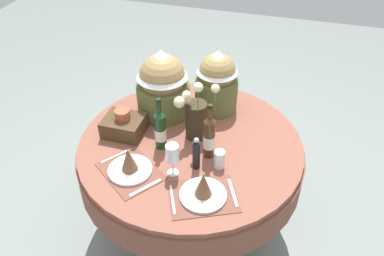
# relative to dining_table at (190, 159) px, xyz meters

# --- Properties ---
(ground) EXTENTS (8.00, 8.00, 0.00)m
(ground) POSITION_rel_dining_table_xyz_m (0.00, 0.00, -0.62)
(ground) COLOR gray
(dining_table) EXTENTS (1.35, 1.35, 0.76)m
(dining_table) POSITION_rel_dining_table_xyz_m (0.00, 0.00, 0.00)
(dining_table) COLOR brown
(dining_table) RESTS_ON ground
(place_setting_left) EXTENTS (0.43, 0.41, 0.16)m
(place_setting_left) POSITION_rel_dining_table_xyz_m (-0.24, -0.33, 0.18)
(place_setting_left) COLOR brown
(place_setting_left) RESTS_ON dining_table
(place_setting_right) EXTENTS (0.42, 0.38, 0.16)m
(place_setting_right) POSITION_rel_dining_table_xyz_m (0.18, -0.39, 0.18)
(place_setting_right) COLOR brown
(place_setting_right) RESTS_ON dining_table
(flower_vase) EXTENTS (0.25, 0.17, 0.42)m
(flower_vase) POSITION_rel_dining_table_xyz_m (0.01, 0.06, 0.29)
(flower_vase) COLOR #332819
(flower_vase) RESTS_ON dining_table
(wine_bottle_left) EXTENTS (0.07, 0.07, 0.33)m
(wine_bottle_left) POSITION_rel_dining_table_xyz_m (-0.15, -0.09, 0.26)
(wine_bottle_left) COLOR #143819
(wine_bottle_left) RESTS_ON dining_table
(wine_bottle_right) EXTENTS (0.07, 0.07, 0.35)m
(wine_bottle_right) POSITION_rel_dining_table_xyz_m (0.13, -0.08, 0.27)
(wine_bottle_right) COLOR #422814
(wine_bottle_right) RESTS_ON dining_table
(wine_glass_left) EXTENTS (0.07, 0.07, 0.19)m
(wine_glass_left) POSITION_rel_dining_table_xyz_m (-0.02, -0.28, 0.28)
(wine_glass_left) COLOR silver
(wine_glass_left) RESTS_ON dining_table
(tumbler_near_right) EXTENTS (0.06, 0.06, 0.11)m
(tumbler_near_right) POSITION_rel_dining_table_xyz_m (0.21, -0.16, 0.19)
(tumbler_near_right) COLOR silver
(tumbler_near_right) RESTS_ON dining_table
(pepper_mill) EXTENTS (0.04, 0.04, 0.21)m
(pepper_mill) POSITION_rel_dining_table_xyz_m (0.09, -0.20, 0.23)
(pepper_mill) COLOR black
(pepper_mill) RESTS_ON dining_table
(gift_tub_back_left) EXTENTS (0.34, 0.34, 0.45)m
(gift_tub_back_left) POSITION_rel_dining_table_xyz_m (-0.25, 0.25, 0.37)
(gift_tub_back_left) COLOR #566033
(gift_tub_back_left) RESTS_ON dining_table
(gift_tub_back_centre) EXTENTS (0.27, 0.27, 0.42)m
(gift_tub_back_centre) POSITION_rel_dining_table_xyz_m (0.06, 0.39, 0.36)
(gift_tub_back_centre) COLOR #566033
(gift_tub_back_centre) RESTS_ON dining_table
(woven_basket_side_left) EXTENTS (0.23, 0.20, 0.17)m
(woven_basket_side_left) POSITION_rel_dining_table_xyz_m (-0.41, -0.03, 0.20)
(woven_basket_side_left) COLOR #47331E
(woven_basket_side_left) RESTS_ON dining_table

